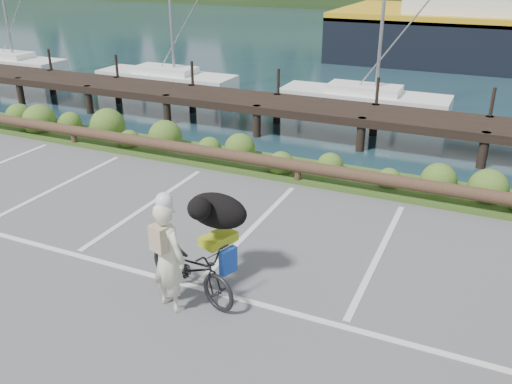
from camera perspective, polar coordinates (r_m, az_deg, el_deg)
ground at (r=9.64m, az=-5.28°, el=-8.73°), size 72.00×72.00×0.00m
vegetation_strip at (r=13.96m, az=5.41°, el=2.14°), size 34.00×1.60×0.10m
log_rail at (r=13.37m, az=4.40°, el=0.94°), size 32.00×0.30×0.60m
bicycle at (r=8.91m, az=-6.81°, el=-7.93°), size 2.03×1.23×1.01m
cyclist at (r=8.46m, az=-9.23°, el=-6.70°), size 0.77×0.62×1.83m
dog at (r=8.89m, az=-4.08°, el=-1.98°), size 0.81×1.15×0.61m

